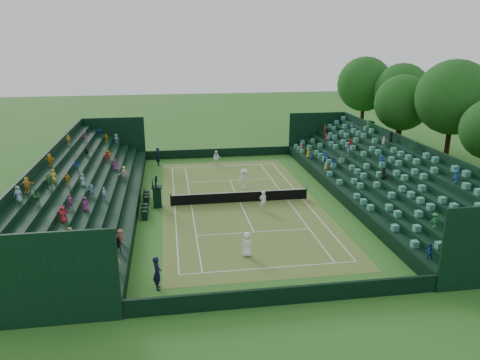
{
  "coord_description": "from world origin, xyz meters",
  "views": [
    {
      "loc": [
        -5.74,
        -36.81,
        13.43
      ],
      "look_at": [
        0.0,
        0.0,
        2.0
      ],
      "focal_mm": 35.0,
      "sensor_mm": 36.0,
      "label": 1
    }
  ],
  "objects_px": {
    "tennis_net": "(240,197)",
    "umpire_chair": "(157,194)",
    "player_near_west": "(247,244)",
    "player_far_west": "(217,158)",
    "player_far_east": "(244,179)",
    "player_near_east": "(263,201)"
  },
  "relations": [
    {
      "from": "umpire_chair",
      "to": "player_far_east",
      "type": "height_order",
      "value": "umpire_chair"
    },
    {
      "from": "umpire_chair",
      "to": "player_near_east",
      "type": "relative_size",
      "value": 1.55
    },
    {
      "from": "tennis_net",
      "to": "player_far_east",
      "type": "relative_size",
      "value": 6.19
    },
    {
      "from": "player_near_east",
      "to": "player_far_west",
      "type": "relative_size",
      "value": 1.06
    },
    {
      "from": "player_far_east",
      "to": "player_near_east",
      "type": "bearing_deg",
      "value": -98.28
    },
    {
      "from": "tennis_net",
      "to": "player_far_east",
      "type": "height_order",
      "value": "player_far_east"
    },
    {
      "from": "player_far_west",
      "to": "player_near_west",
      "type": "bearing_deg",
      "value": -78.48
    },
    {
      "from": "tennis_net",
      "to": "player_far_west",
      "type": "bearing_deg",
      "value": 93.13
    },
    {
      "from": "tennis_net",
      "to": "player_far_west",
      "type": "xyz_separation_m",
      "value": [
        -0.67,
        12.23,
        0.29
      ]
    },
    {
      "from": "umpire_chair",
      "to": "player_near_west",
      "type": "height_order",
      "value": "umpire_chair"
    },
    {
      "from": "player_far_west",
      "to": "player_near_east",
      "type": "bearing_deg",
      "value": -68.83
    },
    {
      "from": "umpire_chair",
      "to": "player_far_east",
      "type": "xyz_separation_m",
      "value": [
        7.86,
        3.81,
        -0.2
      ]
    },
    {
      "from": "tennis_net",
      "to": "player_near_east",
      "type": "height_order",
      "value": "player_near_east"
    },
    {
      "from": "player_far_west",
      "to": "player_far_east",
      "type": "bearing_deg",
      "value": -66.31
    },
    {
      "from": "tennis_net",
      "to": "player_near_west",
      "type": "xyz_separation_m",
      "value": [
        -1.12,
        -10.05,
        0.29
      ]
    },
    {
      "from": "player_near_west",
      "to": "umpire_chair",
      "type": "bearing_deg",
      "value": -52.75
    },
    {
      "from": "tennis_net",
      "to": "umpire_chair",
      "type": "height_order",
      "value": "umpire_chair"
    },
    {
      "from": "tennis_net",
      "to": "player_near_east",
      "type": "relative_size",
      "value": 6.74
    },
    {
      "from": "umpire_chair",
      "to": "player_near_west",
      "type": "xyz_separation_m",
      "value": [
        5.76,
        -10.01,
        -0.33
      ]
    },
    {
      "from": "player_near_east",
      "to": "player_far_west",
      "type": "distance_m",
      "value": 14.71
    },
    {
      "from": "tennis_net",
      "to": "player_far_east",
      "type": "distance_m",
      "value": 3.91
    },
    {
      "from": "player_near_east",
      "to": "player_far_west",
      "type": "bearing_deg",
      "value": -94.99
    }
  ]
}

